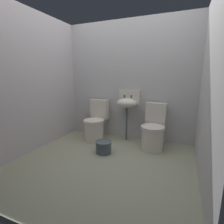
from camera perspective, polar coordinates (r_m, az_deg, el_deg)
name	(u,v)px	position (r m, az deg, el deg)	size (l,w,h in m)	color
ground_plane	(105,163)	(2.75, -2.34, -16.41)	(2.96, 2.65, 0.08)	gray
wall_back	(129,81)	(3.53, 5.66, 10.04)	(2.96, 0.10, 2.31)	#BBB9BB
wall_left	(37,82)	(3.29, -23.57, 8.99)	(0.10, 2.45, 2.31)	beige
wall_right	(213,86)	(2.32, 30.36, 7.49)	(0.10, 2.45, 2.31)	#B4B3B4
toilet_left	(96,123)	(3.50, -5.38, -3.79)	(0.42, 0.61, 0.78)	silver
toilet_right	(153,130)	(3.15, 13.46, -5.87)	(0.40, 0.59, 0.78)	silver
sink	(127,103)	(3.35, 5.06, 3.10)	(0.42, 0.35, 0.99)	#47525B
bucket	(104,147)	(2.94, -2.78, -11.38)	(0.27, 0.27, 0.20)	#47525B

